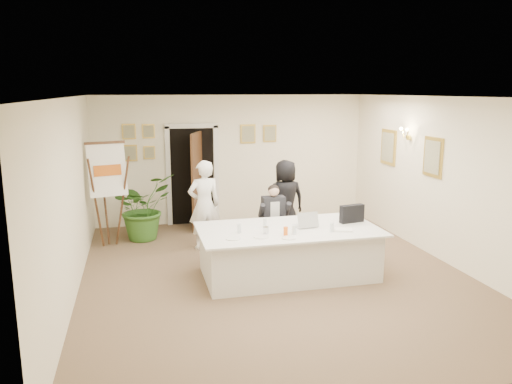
{
  "coord_description": "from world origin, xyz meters",
  "views": [
    {
      "loc": [
        -2.07,
        -7.3,
        2.9
      ],
      "look_at": [
        -0.16,
        0.6,
        1.24
      ],
      "focal_mm": 35.0,
      "sensor_mm": 36.0,
      "label": 1
    }
  ],
  "objects_px": {
    "laptop": "(305,218)",
    "paper_stack": "(343,230)",
    "standing_man": "(204,205)",
    "standing_woman": "(285,200)",
    "seated_man": "(274,220)",
    "steel_jug": "(266,230)",
    "conference_table": "(288,252)",
    "oj_glass": "(286,231)",
    "flip_chart": "(108,200)",
    "potted_palm": "(143,207)",
    "laptop_bag": "(352,214)"
  },
  "relations": [
    {
      "from": "laptop_bag",
      "to": "oj_glass",
      "type": "relative_size",
      "value": 3.2
    },
    {
      "from": "paper_stack",
      "to": "steel_jug",
      "type": "relative_size",
      "value": 2.46
    },
    {
      "from": "seated_man",
      "to": "standing_man",
      "type": "relative_size",
      "value": 0.77
    },
    {
      "from": "standing_woman",
      "to": "oj_glass",
      "type": "relative_size",
      "value": 12.13
    },
    {
      "from": "potted_palm",
      "to": "seated_man",
      "type": "bearing_deg",
      "value": -34.02
    },
    {
      "from": "conference_table",
      "to": "laptop_bag",
      "type": "distance_m",
      "value": 1.24
    },
    {
      "from": "laptop_bag",
      "to": "potted_palm",
      "type": "bearing_deg",
      "value": 132.38
    },
    {
      "from": "flip_chart",
      "to": "laptop",
      "type": "bearing_deg",
      "value": -34.85
    },
    {
      "from": "flip_chart",
      "to": "oj_glass",
      "type": "height_order",
      "value": "flip_chart"
    },
    {
      "from": "laptop_bag",
      "to": "oj_glass",
      "type": "xyz_separation_m",
      "value": [
        -1.27,
        -0.47,
        -0.08
      ]
    },
    {
      "from": "conference_table",
      "to": "oj_glass",
      "type": "distance_m",
      "value": 0.59
    },
    {
      "from": "standing_woman",
      "to": "laptop_bag",
      "type": "relative_size",
      "value": 3.8
    },
    {
      "from": "seated_man",
      "to": "flip_chart",
      "type": "xyz_separation_m",
      "value": [
        -2.88,
        1.15,
        0.26
      ]
    },
    {
      "from": "oj_glass",
      "to": "steel_jug",
      "type": "relative_size",
      "value": 1.18
    },
    {
      "from": "laptop",
      "to": "laptop_bag",
      "type": "height_order",
      "value": "laptop_bag"
    },
    {
      "from": "flip_chart",
      "to": "laptop",
      "type": "xyz_separation_m",
      "value": [
        3.12,
        -2.17,
        0.01
      ]
    },
    {
      "from": "conference_table",
      "to": "standing_man",
      "type": "height_order",
      "value": "standing_man"
    },
    {
      "from": "potted_palm",
      "to": "standing_woman",
      "type": "bearing_deg",
      "value": -13.1
    },
    {
      "from": "laptop",
      "to": "oj_glass",
      "type": "relative_size",
      "value": 2.81
    },
    {
      "from": "potted_palm",
      "to": "paper_stack",
      "type": "relative_size",
      "value": 4.73
    },
    {
      "from": "laptop",
      "to": "seated_man",
      "type": "bearing_deg",
      "value": 96.35
    },
    {
      "from": "standing_man",
      "to": "oj_glass",
      "type": "height_order",
      "value": "standing_man"
    },
    {
      "from": "seated_man",
      "to": "steel_jug",
      "type": "bearing_deg",
      "value": -107.08
    },
    {
      "from": "seated_man",
      "to": "paper_stack",
      "type": "bearing_deg",
      "value": -58.84
    },
    {
      "from": "steel_jug",
      "to": "conference_table",
      "type": "bearing_deg",
      "value": 26.96
    },
    {
      "from": "standing_man",
      "to": "laptop",
      "type": "height_order",
      "value": "standing_man"
    },
    {
      "from": "standing_woman",
      "to": "paper_stack",
      "type": "relative_size",
      "value": 5.83
    },
    {
      "from": "paper_stack",
      "to": "seated_man",
      "type": "bearing_deg",
      "value": 117.52
    },
    {
      "from": "seated_man",
      "to": "flip_chart",
      "type": "height_order",
      "value": "flip_chart"
    },
    {
      "from": "standing_man",
      "to": "laptop_bag",
      "type": "bearing_deg",
      "value": 135.16
    },
    {
      "from": "potted_palm",
      "to": "laptop",
      "type": "relative_size",
      "value": 3.5
    },
    {
      "from": "flip_chart",
      "to": "laptop_bag",
      "type": "height_order",
      "value": "flip_chart"
    },
    {
      "from": "laptop",
      "to": "paper_stack",
      "type": "distance_m",
      "value": 0.63
    },
    {
      "from": "seated_man",
      "to": "standing_man",
      "type": "distance_m",
      "value": 1.33
    },
    {
      "from": "flip_chart",
      "to": "oj_glass",
      "type": "bearing_deg",
      "value": -44.04
    },
    {
      "from": "flip_chart",
      "to": "laptop_bag",
      "type": "relative_size",
      "value": 4.69
    },
    {
      "from": "potted_palm",
      "to": "paper_stack",
      "type": "height_order",
      "value": "potted_palm"
    },
    {
      "from": "seated_man",
      "to": "flip_chart",
      "type": "relative_size",
      "value": 0.66
    },
    {
      "from": "standing_man",
      "to": "standing_woman",
      "type": "distance_m",
      "value": 1.66
    },
    {
      "from": "conference_table",
      "to": "flip_chart",
      "type": "height_order",
      "value": "flip_chart"
    },
    {
      "from": "laptop_bag",
      "to": "oj_glass",
      "type": "distance_m",
      "value": 1.36
    },
    {
      "from": "seated_man",
      "to": "standing_woman",
      "type": "xyz_separation_m",
      "value": [
        0.48,
        0.89,
        0.15
      ]
    },
    {
      "from": "conference_table",
      "to": "steel_jug",
      "type": "distance_m",
      "value": 0.65
    },
    {
      "from": "conference_table",
      "to": "potted_palm",
      "type": "relative_size",
      "value": 2.21
    },
    {
      "from": "standing_woman",
      "to": "seated_man",
      "type": "bearing_deg",
      "value": 56.83
    },
    {
      "from": "seated_man",
      "to": "laptop",
      "type": "relative_size",
      "value": 3.5
    },
    {
      "from": "standing_man",
      "to": "potted_palm",
      "type": "distance_m",
      "value": 1.43
    },
    {
      "from": "seated_man",
      "to": "oj_glass",
      "type": "distance_m",
      "value": 1.46
    },
    {
      "from": "flip_chart",
      "to": "oj_glass",
      "type": "relative_size",
      "value": 15.0
    },
    {
      "from": "laptop",
      "to": "laptop_bag",
      "type": "bearing_deg",
      "value": -2.28
    }
  ]
}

